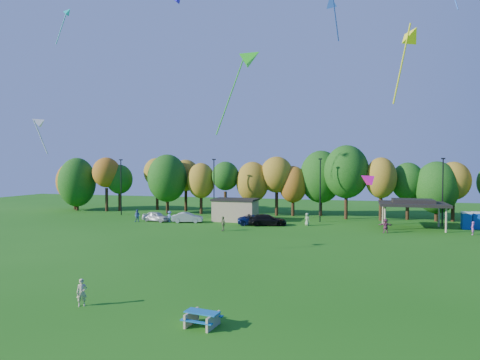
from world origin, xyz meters
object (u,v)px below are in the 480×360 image
(kite_flyer, at_px, (82,292))
(car_a, at_px, (156,216))
(porta_potties, at_px, (477,221))
(car_b, at_px, (187,218))
(car_c, at_px, (255,220))
(picnic_table, at_px, (202,318))
(car_d, at_px, (267,220))

(kite_flyer, height_order, car_a, kite_flyer)
(porta_potties, relative_size, car_b, 0.87)
(porta_potties, distance_m, kite_flyer, 49.13)
(car_a, bearing_deg, car_c, -76.99)
(car_a, relative_size, car_c, 0.88)
(picnic_table, relative_size, car_d, 0.37)
(porta_potties, xyz_separation_m, car_b, (-37.86, -4.14, -0.39))
(porta_potties, bearing_deg, picnic_table, -118.71)
(porta_potties, height_order, car_a, porta_potties)
(car_a, xyz_separation_m, car_c, (14.65, 0.28, -0.05))
(porta_potties, relative_size, kite_flyer, 2.37)
(porta_potties, bearing_deg, car_d, -171.44)
(porta_potties, height_order, car_d, porta_potties)
(car_d, bearing_deg, porta_potties, -98.35)
(car_a, bearing_deg, kite_flyer, -147.76)
(car_b, xyz_separation_m, car_d, (11.49, 0.17, 0.05))
(car_a, height_order, car_d, car_d)
(picnic_table, height_order, car_a, car_a)
(kite_flyer, xyz_separation_m, car_c, (1.74, 35.10, -0.12))
(car_c, bearing_deg, car_a, 77.92)
(car_b, bearing_deg, porta_potties, -98.30)
(porta_potties, bearing_deg, kite_flyer, -127.28)
(kite_flyer, bearing_deg, porta_potties, 21.00)
(porta_potties, xyz_separation_m, car_d, (-26.37, -3.97, -0.34))
(kite_flyer, height_order, car_b, kite_flyer)
(picnic_table, relative_size, kite_flyer, 1.21)
(porta_potties, height_order, car_b, porta_potties)
(porta_potties, xyz_separation_m, car_a, (-42.66, -4.27, -0.38))
(picnic_table, distance_m, car_c, 36.62)
(car_a, relative_size, car_d, 0.81)
(picnic_table, xyz_separation_m, car_c, (-6.04, 36.12, 0.23))
(car_c, bearing_deg, picnic_table, 176.32)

